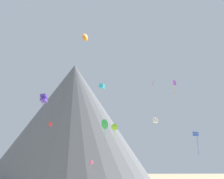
{
  "coord_description": "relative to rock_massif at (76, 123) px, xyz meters",
  "views": [
    {
      "loc": [
        -3.03,
        -33.37,
        4.35
      ],
      "look_at": [
        2.95,
        36.45,
        23.69
      ],
      "focal_mm": 45.79,
      "sensor_mm": 36.0,
      "label": 1
    }
  ],
  "objects": [
    {
      "name": "kite_cyan_mid",
      "position": [
        8.74,
        -60.46,
        0.8
      ],
      "size": [
        1.71,
        1.68,
        5.64
      ],
      "rotation": [
        0.0,
        0.0,
        4.19
      ],
      "color": "#33BCDB"
    },
    {
      "name": "kite_green_mid",
      "position": [
        9.25,
        -64.45,
        -9.87
      ],
      "size": [
        2.11,
        2.42,
        5.4
      ],
      "rotation": [
        0.0,
        0.0,
        5.36
      ],
      "color": "green"
    },
    {
      "name": "kite_orange_high",
      "position": [
        4.2,
        -64.0,
        12.96
      ],
      "size": [
        1.72,
        1.72,
        3.79
      ],
      "rotation": [
        0.0,
        0.0,
        0.79
      ],
      "color": "orange"
    },
    {
      "name": "kite_rainbow_low",
      "position": [
        6.63,
        -40.21,
        -18.23
      ],
      "size": [
        1.43,
        1.43,
        4.34
      ],
      "rotation": [
        0.0,
        0.0,
        3.85
      ],
      "color": "#E5668C"
    },
    {
      "name": "kite_indigo_mid",
      "position": [
        -5.21,
        -65.69,
        -4.06
      ],
      "size": [
        1.82,
        1.9,
        5.56
      ],
      "rotation": [
        0.0,
        0.0,
        5.94
      ],
      "color": "#5138B2"
    },
    {
      "name": "kite_white_low",
      "position": [
        19.09,
        -75.23,
        -10.45
      ],
      "size": [
        1.03,
        0.98,
        1.12
      ],
      "rotation": [
        0.0,
        0.0,
        4.67
      ],
      "color": "white"
    },
    {
      "name": "kite_blue_low",
      "position": [
        29.48,
        -69.84,
        -12.6
      ],
      "size": [
        1.17,
        1.21,
        5.04
      ],
      "rotation": [
        0.0,
        0.0,
        3.44
      ],
      "color": "blue"
    },
    {
      "name": "kite_violet_high",
      "position": [
        28.16,
        -60.99,
        1.74
      ],
      "size": [
        1.03,
        0.68,
        4.08
      ],
      "rotation": [
        0.0,
        0.0,
        6.0
      ],
      "color": "purple"
    },
    {
      "name": "kite_red_mid",
      "position": [
        -6.46,
        -41.2,
        -6.62
      ],
      "size": [
        1.18,
        0.46,
        1.39
      ],
      "rotation": [
        0.0,
        0.0,
        5.52
      ],
      "color": "red"
    },
    {
      "name": "kite_magenta_high",
      "position": [
        22.83,
        -58.88,
        2.57
      ],
      "size": [
        0.49,
        0.93,
        1.25
      ],
      "rotation": [
        0.0,
        0.0,
        0.71
      ],
      "color": "#D1339E"
    },
    {
      "name": "kite_lime_mid",
      "position": [
        13.45,
        -46.46,
        -7.95
      ],
      "size": [
        2.12,
        0.68,
        5.72
      ],
      "rotation": [
        0.0,
        0.0,
        0.17
      ],
      "color": "#8CD133"
    },
    {
      "name": "rock_massif",
      "position": [
        0.0,
        0.0,
        0.0
      ],
      "size": [
        98.67,
        98.67,
        52.68
      ],
      "color": "slate",
      "rests_on": "ground_plane"
    }
  ]
}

